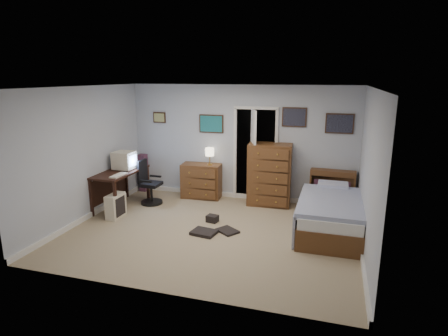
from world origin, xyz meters
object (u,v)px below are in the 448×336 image
(office_chair, at_px, (149,187))
(bed, at_px, (330,214))
(computer_desk, at_px, (117,179))
(tall_dresser, at_px, (270,174))
(low_dresser, at_px, (202,181))

(office_chair, bearing_deg, bed, -4.95)
(computer_desk, relative_size, office_chair, 1.44)
(office_chair, xyz_separation_m, tall_dresser, (2.48, 0.68, 0.29))
(office_chair, height_order, tall_dresser, tall_dresser)
(tall_dresser, bearing_deg, computer_desk, -164.27)
(computer_desk, distance_m, office_chair, 0.69)
(office_chair, distance_m, low_dresser, 1.18)
(low_dresser, height_order, tall_dresser, tall_dresser)
(computer_desk, height_order, low_dresser, computer_desk)
(office_chair, bearing_deg, low_dresser, 38.34)
(office_chair, height_order, bed, office_chair)
(low_dresser, xyz_separation_m, tall_dresser, (1.54, -0.02, 0.27))
(office_chair, height_order, low_dresser, office_chair)
(low_dresser, bearing_deg, bed, -25.63)
(tall_dresser, relative_size, bed, 0.64)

